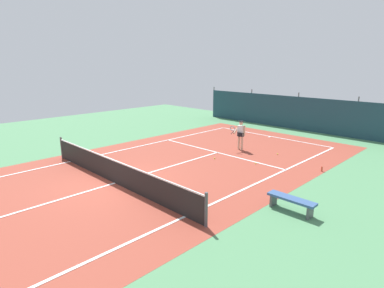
{
  "coord_description": "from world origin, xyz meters",
  "views": [
    {
      "loc": [
        10.72,
        -6.32,
        4.74
      ],
      "look_at": [
        0.15,
        4.28,
        0.9
      ],
      "focal_mm": 29.48,
      "sensor_mm": 36.0,
      "label": 1
    }
  ],
  "objects_px": {
    "tennis_ball_midcourt": "(256,163)",
    "water_bottle": "(322,169)",
    "tennis_player": "(241,133)",
    "tennis_ball_near_player": "(278,154)",
    "tennis_ball_by_sideline": "(215,158)",
    "parked_car": "(370,120)",
    "courtside_bench": "(291,201)",
    "tennis_net": "(115,171)"
  },
  "relations": [
    {
      "from": "tennis_ball_near_player",
      "to": "courtside_bench",
      "type": "xyz_separation_m",
      "value": [
        3.78,
        -5.69,
        0.34
      ]
    },
    {
      "from": "courtside_bench",
      "to": "parked_car",
      "type": "bearing_deg",
      "value": 98.16
    },
    {
      "from": "tennis_ball_midcourt",
      "to": "water_bottle",
      "type": "xyz_separation_m",
      "value": [
        2.73,
        1.2,
        0.09
      ]
    },
    {
      "from": "tennis_ball_by_sideline",
      "to": "parked_car",
      "type": "bearing_deg",
      "value": 75.03
    },
    {
      "from": "tennis_ball_near_player",
      "to": "courtside_bench",
      "type": "relative_size",
      "value": 0.04
    },
    {
      "from": "tennis_ball_by_sideline",
      "to": "water_bottle",
      "type": "xyz_separation_m",
      "value": [
        4.69,
        1.97,
        0.09
      ]
    },
    {
      "from": "tennis_ball_by_sideline",
      "to": "tennis_net",
      "type": "bearing_deg",
      "value": -97.04
    },
    {
      "from": "tennis_ball_by_sideline",
      "to": "parked_car",
      "type": "xyz_separation_m",
      "value": [
        3.42,
        12.8,
        0.81
      ]
    },
    {
      "from": "tennis_net",
      "to": "tennis_ball_by_sideline",
      "type": "bearing_deg",
      "value": 82.96
    },
    {
      "from": "tennis_player",
      "to": "parked_car",
      "type": "relative_size",
      "value": 0.39
    },
    {
      "from": "tennis_player",
      "to": "courtside_bench",
      "type": "relative_size",
      "value": 1.03
    },
    {
      "from": "tennis_player",
      "to": "tennis_net",
      "type": "bearing_deg",
      "value": 80.91
    },
    {
      "from": "courtside_bench",
      "to": "water_bottle",
      "type": "xyz_separation_m",
      "value": [
        -0.95,
        4.66,
        -0.25
      ]
    },
    {
      "from": "tennis_ball_by_sideline",
      "to": "tennis_ball_near_player",
      "type": "bearing_deg",
      "value": 58.2
    },
    {
      "from": "tennis_net",
      "to": "tennis_ball_by_sideline",
      "type": "height_order",
      "value": "tennis_net"
    },
    {
      "from": "tennis_ball_midcourt",
      "to": "parked_car",
      "type": "relative_size",
      "value": 0.02
    },
    {
      "from": "tennis_ball_near_player",
      "to": "water_bottle",
      "type": "distance_m",
      "value": 3.01
    },
    {
      "from": "tennis_ball_near_player",
      "to": "water_bottle",
      "type": "xyz_separation_m",
      "value": [
        2.83,
        -1.03,
        0.09
      ]
    },
    {
      "from": "tennis_net",
      "to": "courtside_bench",
      "type": "height_order",
      "value": "tennis_net"
    },
    {
      "from": "tennis_net",
      "to": "water_bottle",
      "type": "relative_size",
      "value": 42.17
    },
    {
      "from": "tennis_player",
      "to": "tennis_ball_near_player",
      "type": "bearing_deg",
      "value": -168.04
    },
    {
      "from": "tennis_ball_near_player",
      "to": "water_bottle",
      "type": "bearing_deg",
      "value": -19.99
    },
    {
      "from": "tennis_ball_by_sideline",
      "to": "tennis_ball_midcourt",
      "type": "bearing_deg",
      "value": 21.46
    },
    {
      "from": "tennis_player",
      "to": "water_bottle",
      "type": "bearing_deg",
      "value": 169.94
    },
    {
      "from": "tennis_player",
      "to": "tennis_ball_by_sideline",
      "type": "bearing_deg",
      "value": 88.5
    },
    {
      "from": "courtside_bench",
      "to": "tennis_ball_midcourt",
      "type": "bearing_deg",
      "value": 136.76
    },
    {
      "from": "tennis_player",
      "to": "tennis_ball_near_player",
      "type": "height_order",
      "value": "tennis_player"
    },
    {
      "from": "tennis_ball_near_player",
      "to": "tennis_ball_by_sideline",
      "type": "relative_size",
      "value": 1.0
    },
    {
      "from": "tennis_net",
      "to": "tennis_player",
      "type": "xyz_separation_m",
      "value": [
        0.51,
        7.77,
        0.45
      ]
    },
    {
      "from": "tennis_ball_near_player",
      "to": "parked_car",
      "type": "height_order",
      "value": "parked_car"
    },
    {
      "from": "tennis_ball_midcourt",
      "to": "courtside_bench",
      "type": "height_order",
      "value": "courtside_bench"
    },
    {
      "from": "tennis_net",
      "to": "tennis_ball_near_player",
      "type": "distance_m",
      "value": 8.79
    },
    {
      "from": "tennis_ball_midcourt",
      "to": "water_bottle",
      "type": "relative_size",
      "value": 0.28
    },
    {
      "from": "tennis_ball_midcourt",
      "to": "courtside_bench",
      "type": "relative_size",
      "value": 0.04
    },
    {
      "from": "tennis_player",
      "to": "tennis_ball_midcourt",
      "type": "bearing_deg",
      "value": 137.62
    },
    {
      "from": "tennis_player",
      "to": "water_bottle",
      "type": "distance_m",
      "value": 4.94
    },
    {
      "from": "tennis_ball_by_sideline",
      "to": "tennis_player",
      "type": "bearing_deg",
      "value": 93.85
    },
    {
      "from": "tennis_ball_by_sideline",
      "to": "courtside_bench",
      "type": "xyz_separation_m",
      "value": [
        5.64,
        -2.69,
        0.34
      ]
    },
    {
      "from": "parked_car",
      "to": "courtside_bench",
      "type": "distance_m",
      "value": 15.65
    },
    {
      "from": "tennis_ball_midcourt",
      "to": "courtside_bench",
      "type": "distance_m",
      "value": 5.07
    },
    {
      "from": "parked_car",
      "to": "water_bottle",
      "type": "bearing_deg",
      "value": 95.63
    },
    {
      "from": "tennis_player",
      "to": "courtside_bench",
      "type": "xyz_separation_m",
      "value": [
        5.8,
        -5.06,
        -0.59
      ]
    }
  ]
}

